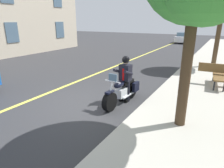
{
  "coord_description": "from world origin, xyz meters",
  "views": [
    {
      "loc": [
        5.23,
        4.25,
        2.96
      ],
      "look_at": [
        -0.61,
        0.88,
        0.75
      ],
      "focal_mm": 31.33,
      "sensor_mm": 36.0,
      "label": 1
    }
  ],
  "objects_px": {
    "bench_sidewalk": "(220,73)",
    "car_dark": "(185,37)",
    "rider_main": "(125,75)",
    "motorcycle_main": "(122,91)"
  },
  "relations": [
    {
      "from": "motorcycle_main",
      "to": "car_dark",
      "type": "height_order",
      "value": "car_dark"
    },
    {
      "from": "car_dark",
      "to": "bench_sidewalk",
      "type": "height_order",
      "value": "car_dark"
    },
    {
      "from": "motorcycle_main",
      "to": "bench_sidewalk",
      "type": "xyz_separation_m",
      "value": [
        -3.61,
        3.01,
        0.26
      ]
    },
    {
      "from": "rider_main",
      "to": "car_dark",
      "type": "relative_size",
      "value": 0.38
    },
    {
      "from": "bench_sidewalk",
      "to": "car_dark",
      "type": "bearing_deg",
      "value": -165.17
    },
    {
      "from": "rider_main",
      "to": "bench_sidewalk",
      "type": "xyz_separation_m",
      "value": [
        -3.42,
        3.0,
        -0.32
      ]
    },
    {
      "from": "motorcycle_main",
      "to": "rider_main",
      "type": "relative_size",
      "value": 1.27
    },
    {
      "from": "motorcycle_main",
      "to": "rider_main",
      "type": "xyz_separation_m",
      "value": [
        -0.19,
        0.01,
        0.58
      ]
    },
    {
      "from": "motorcycle_main",
      "to": "rider_main",
      "type": "bearing_deg",
      "value": 177.54
    },
    {
      "from": "car_dark",
      "to": "bench_sidewalk",
      "type": "bearing_deg",
      "value": 14.83
    }
  ]
}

